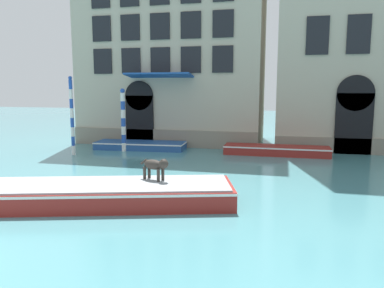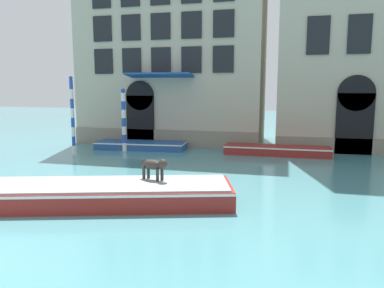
{
  "view_description": "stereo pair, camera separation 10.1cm",
  "coord_description": "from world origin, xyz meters",
  "px_view_note": "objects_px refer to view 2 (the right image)",
  "views": [
    {
      "loc": [
        8.27,
        -5.35,
        3.87
      ],
      "look_at": [
        4.03,
        11.85,
        1.2
      ],
      "focal_mm": 35.0,
      "sensor_mm": 36.0,
      "label": 1
    },
    {
      "loc": [
        8.37,
        -5.32,
        3.87
      ],
      "look_at": [
        4.03,
        11.85,
        1.2
      ],
      "focal_mm": 35.0,
      "sensor_mm": 36.0,
      "label": 2
    }
  ],
  "objects_px": {
    "boat_foreground": "(100,193)",
    "boat_moored_far": "(277,150)",
    "boat_moored_near_palazzo": "(141,145)",
    "mooring_pole_2": "(124,120)",
    "mooring_pole_0": "(73,116)",
    "dog_on_deck": "(155,165)"
  },
  "relations": [
    {
      "from": "mooring_pole_0",
      "to": "mooring_pole_2",
      "type": "distance_m",
      "value": 3.03
    },
    {
      "from": "dog_on_deck",
      "to": "boat_moored_near_palazzo",
      "type": "height_order",
      "value": "dog_on_deck"
    },
    {
      "from": "boat_foreground",
      "to": "boat_moored_near_palazzo",
      "type": "distance_m",
      "value": 11.4
    },
    {
      "from": "boat_moored_near_palazzo",
      "to": "mooring_pole_2",
      "type": "height_order",
      "value": "mooring_pole_2"
    },
    {
      "from": "boat_foreground",
      "to": "mooring_pole_0",
      "type": "bearing_deg",
      "value": 109.49
    },
    {
      "from": "dog_on_deck",
      "to": "mooring_pole_0",
      "type": "xyz_separation_m",
      "value": [
        -7.59,
        7.25,
        1.04
      ]
    },
    {
      "from": "boat_foreground",
      "to": "boat_moored_near_palazzo",
      "type": "height_order",
      "value": "boat_foreground"
    },
    {
      "from": "boat_foreground",
      "to": "boat_moored_near_palazzo",
      "type": "bearing_deg",
      "value": 88.27
    },
    {
      "from": "dog_on_deck",
      "to": "mooring_pole_2",
      "type": "bearing_deg",
      "value": 140.33
    },
    {
      "from": "boat_moored_far",
      "to": "dog_on_deck",
      "type": "bearing_deg",
      "value": -111.0
    },
    {
      "from": "boat_foreground",
      "to": "mooring_pole_0",
      "type": "distance_m",
      "value": 10.27
    },
    {
      "from": "boat_moored_far",
      "to": "boat_foreground",
      "type": "bearing_deg",
      "value": -116.62
    },
    {
      "from": "boat_foreground",
      "to": "boat_moored_far",
      "type": "xyz_separation_m",
      "value": [
        5.49,
        10.97,
        -0.1
      ]
    },
    {
      "from": "boat_moored_near_palazzo",
      "to": "mooring_pole_2",
      "type": "bearing_deg",
      "value": -131.35
    },
    {
      "from": "boat_moored_near_palazzo",
      "to": "boat_moored_far",
      "type": "xyz_separation_m",
      "value": [
        8.44,
        -0.04,
        0.03
      ]
    },
    {
      "from": "mooring_pole_2",
      "to": "mooring_pole_0",
      "type": "bearing_deg",
      "value": -139.85
    },
    {
      "from": "dog_on_deck",
      "to": "boat_moored_far",
      "type": "height_order",
      "value": "dog_on_deck"
    },
    {
      "from": "boat_moored_near_palazzo",
      "to": "mooring_pole_0",
      "type": "xyz_separation_m",
      "value": [
        -3.01,
        -2.87,
        2.03
      ]
    },
    {
      "from": "boat_moored_far",
      "to": "mooring_pole_2",
      "type": "height_order",
      "value": "mooring_pole_2"
    },
    {
      "from": "mooring_pole_2",
      "to": "dog_on_deck",
      "type": "bearing_deg",
      "value": -60.06
    },
    {
      "from": "boat_moored_near_palazzo",
      "to": "boat_foreground",
      "type": "bearing_deg",
      "value": -78.79
    },
    {
      "from": "boat_foreground",
      "to": "mooring_pole_2",
      "type": "xyz_separation_m",
      "value": [
        -3.66,
        10.08,
        1.56
      ]
    }
  ]
}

